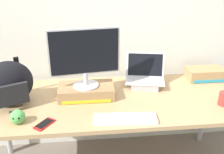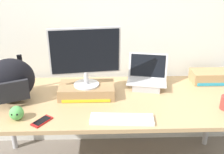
% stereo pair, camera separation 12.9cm
% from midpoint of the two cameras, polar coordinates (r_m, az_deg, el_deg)
% --- Properties ---
extents(back_wall, '(7.00, 0.10, 2.60)m').
position_cam_midpoint_polar(back_wall, '(2.31, -3.01, 14.17)').
color(back_wall, silver).
rests_on(back_wall, ground).
extents(desk, '(2.01, 0.82, 0.72)m').
position_cam_midpoint_polar(desk, '(2.05, -1.81, -6.17)').
color(desk, tan).
rests_on(desk, ground).
extents(toner_box_yellow, '(0.42, 0.24, 0.09)m').
position_cam_midpoint_polar(toner_box_yellow, '(2.04, -7.42, -3.10)').
color(toner_box_yellow, '#9E7A51').
rests_on(toner_box_yellow, desk).
extents(desktop_monitor, '(0.52, 0.19, 0.45)m').
position_cam_midpoint_polar(desktop_monitor, '(1.93, -7.86, 4.47)').
color(desktop_monitor, silver).
rests_on(desktop_monitor, toner_box_yellow).
extents(open_laptop, '(0.35, 0.27, 0.27)m').
position_cam_midpoint_polar(open_laptop, '(2.20, 5.44, -0.66)').
color(open_laptop, '#ADADB2').
rests_on(open_laptop, desk).
extents(external_keyboard, '(0.43, 0.15, 0.02)m').
position_cam_midpoint_polar(external_keyboard, '(1.75, 0.73, -9.06)').
color(external_keyboard, white).
rests_on(external_keyboard, desk).
extents(messenger_backpack, '(0.42, 0.36, 0.33)m').
position_cam_midpoint_polar(messenger_backpack, '(2.04, -23.31, -1.32)').
color(messenger_backpack, black).
rests_on(messenger_backpack, desk).
extents(cell_phone, '(0.13, 0.15, 0.01)m').
position_cam_midpoint_polar(cell_phone, '(1.78, -16.50, -9.80)').
color(cell_phone, red).
rests_on(cell_phone, desk).
extents(plush_toy, '(0.09, 0.09, 0.09)m').
position_cam_midpoint_polar(plush_toy, '(1.83, -21.73, -8.05)').
color(plush_toy, '#56B256').
rests_on(plush_toy, desk).
extents(toner_box_cyan, '(0.32, 0.18, 0.10)m').
position_cam_midpoint_polar(toner_box_cyan, '(2.45, 18.12, 0.65)').
color(toner_box_cyan, '#A88456').
rests_on(toner_box_cyan, desk).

